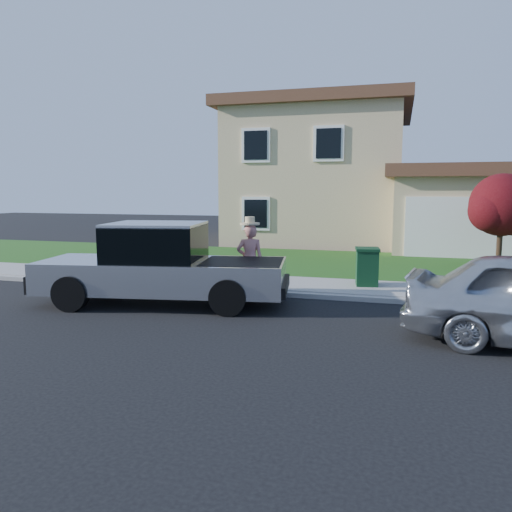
{
  "coord_description": "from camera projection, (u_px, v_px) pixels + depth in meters",
  "views": [
    {
      "loc": [
        3.97,
        -9.06,
        2.65
      ],
      "look_at": [
        0.96,
        1.43,
        1.2
      ],
      "focal_mm": 35.0,
      "sensor_mm": 36.0,
      "label": 1
    }
  ],
  "objects": [
    {
      "name": "pickup_truck",
      "position": [
        162.0,
        266.0,
        11.56
      ],
      "size": [
        6.02,
        2.87,
        1.9
      ],
      "rotation": [
        0.0,
        0.0,
        0.17
      ],
      "color": "black",
      "rests_on": "ground"
    },
    {
      "name": "curb",
      "position": [
        273.0,
        293.0,
        12.55
      ],
      "size": [
        40.0,
        0.2,
        0.12
      ],
      "primitive_type": "cube",
      "color": "gray",
      "rests_on": "ground"
    },
    {
      "name": "house",
      "position": [
        345.0,
        180.0,
        24.9
      ],
      "size": [
        14.0,
        11.3,
        6.85
      ],
      "color": "tan",
      "rests_on": "ground"
    },
    {
      "name": "sidewalk",
      "position": [
        283.0,
        285.0,
        13.6
      ],
      "size": [
        40.0,
        2.0,
        0.15
      ],
      "primitive_type": "cube",
      "color": "gray",
      "rests_on": "ground"
    },
    {
      "name": "woman",
      "position": [
        250.0,
        259.0,
        12.3
      ],
      "size": [
        0.76,
        0.61,
        2.0
      ],
      "rotation": [
        0.0,
        0.0,
        3.43
      ],
      "color": "#BD7367",
      "rests_on": "ground"
    },
    {
      "name": "lawn",
      "position": [
        311.0,
        263.0,
        17.89
      ],
      "size": [
        40.0,
        7.0,
        0.1
      ],
      "primitive_type": "cube",
      "color": "#164D16",
      "rests_on": "ground"
    },
    {
      "name": "ground",
      "position": [
        191.0,
        322.0,
        10.07
      ],
      "size": [
        80.0,
        80.0,
        0.0
      ],
      "primitive_type": "plane",
      "color": "black",
      "rests_on": "ground"
    },
    {
      "name": "trash_bin",
      "position": [
        367.0,
        266.0,
        13.13
      ],
      "size": [
        0.69,
        0.77,
        0.99
      ],
      "rotation": [
        0.0,
        0.0,
        0.14
      ],
      "color": "#0D3219",
      "rests_on": "sidewalk"
    },
    {
      "name": "ornamental_tree",
      "position": [
        503.0,
        208.0,
        16.11
      ],
      "size": [
        2.25,
        2.03,
        3.08
      ],
      "color": "black",
      "rests_on": "lawn"
    }
  ]
}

